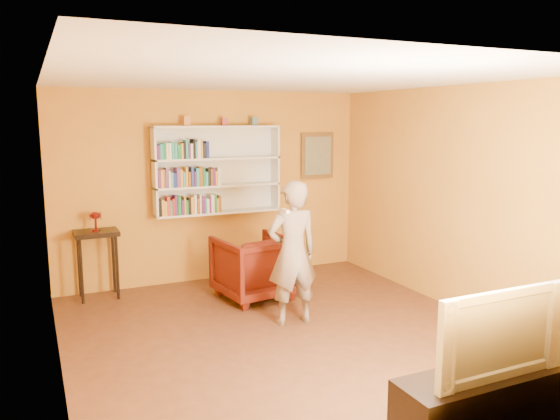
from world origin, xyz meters
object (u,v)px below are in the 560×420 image
(tv_cabinet, at_px, (486,405))
(ruby_lustre, at_px, (95,217))
(television, at_px, (491,330))
(console_table, at_px, (97,243))
(bookshelf, at_px, (216,170))
(person, at_px, (292,253))
(armchair, at_px, (254,267))

(tv_cabinet, bearing_deg, ruby_lustre, 115.61)
(tv_cabinet, xyz_separation_m, television, (0.00, 0.00, 0.58))
(console_table, distance_m, television, 4.99)
(bookshelf, distance_m, console_table, 1.89)
(bookshelf, bearing_deg, person, -83.76)
(bookshelf, xyz_separation_m, tv_cabinet, (0.48, -4.66, -1.34))
(person, bearing_deg, ruby_lustre, -41.58)
(console_table, xyz_separation_m, tv_cabinet, (2.16, -4.50, -0.48))
(ruby_lustre, xyz_separation_m, television, (2.16, -4.50, -0.24))
(armchair, relative_size, television, 0.81)
(bookshelf, height_order, ruby_lustre, bookshelf)
(armchair, relative_size, person, 0.55)
(bookshelf, xyz_separation_m, armchair, (0.16, -0.99, -1.18))
(bookshelf, distance_m, person, 2.17)
(ruby_lustre, height_order, tv_cabinet, ruby_lustre)
(armchair, xyz_separation_m, television, (0.32, -3.67, 0.42))
(console_table, bearing_deg, armchair, -24.37)
(bookshelf, xyz_separation_m, person, (0.22, -2.01, -0.78))
(bookshelf, xyz_separation_m, television, (0.48, -4.66, -0.77))
(armchair, distance_m, person, 1.10)
(console_table, height_order, television, television)
(console_table, bearing_deg, bookshelf, 5.44)
(console_table, relative_size, person, 0.54)
(ruby_lustre, distance_m, tv_cabinet, 5.06)
(tv_cabinet, bearing_deg, bookshelf, 95.90)
(bookshelf, bearing_deg, armchair, -80.72)
(bookshelf, relative_size, armchair, 1.99)
(armchair, bearing_deg, ruby_lustre, -32.09)
(console_table, distance_m, tv_cabinet, 5.01)
(person, xyz_separation_m, tv_cabinet, (0.26, -2.65, -0.56))
(console_table, xyz_separation_m, person, (1.90, -1.85, 0.08))
(person, bearing_deg, console_table, -41.58)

